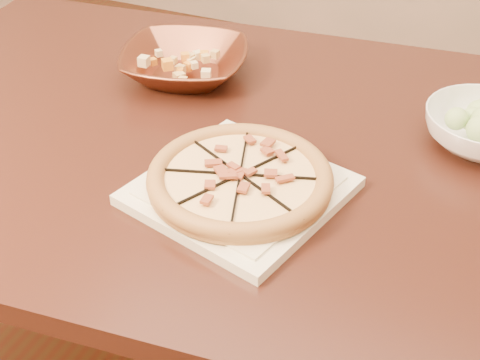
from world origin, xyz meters
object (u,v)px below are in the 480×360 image
(bronze_bowl, at_px, (185,64))
(pizza, at_px, (240,178))
(plate, at_px, (240,190))
(dining_table, at_px, (234,179))

(bronze_bowl, bearing_deg, pizza, -50.48)
(plate, height_order, bronze_bowl, bronze_bowl)
(dining_table, relative_size, pizza, 5.41)
(dining_table, height_order, bronze_bowl, bronze_bowl)
(dining_table, distance_m, bronze_bowl, 0.27)
(pizza, xyz_separation_m, bronze_bowl, (-0.26, 0.32, -0.00))
(pizza, relative_size, bronze_bowl, 1.15)
(plate, xyz_separation_m, pizza, (-0.00, -0.00, 0.02))
(plate, bearing_deg, pizza, -170.29)
(plate, xyz_separation_m, bronze_bowl, (-0.26, 0.32, 0.02))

